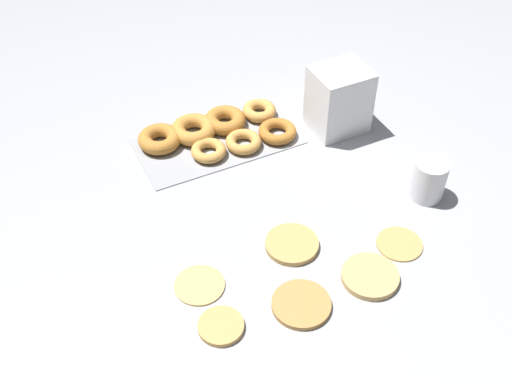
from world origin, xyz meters
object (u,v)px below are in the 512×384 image
at_px(pancake_5, 292,244).
at_px(donut_tray, 216,133).
at_px(paper_cup, 429,180).
at_px(pancake_2, 221,326).
at_px(pancake_3, 400,243).
at_px(pancake_1, 370,276).
at_px(container_stack, 339,100).
at_px(pancake_4, 199,284).
at_px(pancake_0, 301,304).

bearing_deg(pancake_5, donut_tray, -90.22).
relative_size(pancake_5, paper_cup, 1.16).
xyz_separation_m(pancake_2, pancake_5, (-0.22, -0.13, 0.00)).
height_order(pancake_3, donut_tray, donut_tray).
height_order(pancake_1, pancake_5, pancake_1).
height_order(container_stack, paper_cup, container_stack).
relative_size(pancake_2, pancake_3, 0.90).
distance_m(pancake_4, donut_tray, 0.48).
height_order(pancake_0, pancake_5, pancake_5).
bearing_deg(pancake_1, paper_cup, -149.13).
distance_m(pancake_2, paper_cup, 0.60).
bearing_deg(pancake_2, pancake_5, -150.71).
relative_size(pancake_3, paper_cup, 1.00).
bearing_deg(pancake_1, pancake_3, -155.28).
bearing_deg(pancake_5, pancake_1, 124.65).
bearing_deg(container_stack, pancake_3, 77.52).
bearing_deg(pancake_0, container_stack, -127.85).
xyz_separation_m(pancake_0, donut_tray, (-0.06, -0.56, 0.01)).
distance_m(container_stack, paper_cup, 0.32).
height_order(pancake_5, paper_cup, paper_cup).
bearing_deg(pancake_0, pancake_5, -111.53).
xyz_separation_m(pancake_2, paper_cup, (-0.58, -0.13, 0.04)).
bearing_deg(pancake_5, container_stack, -133.65).
xyz_separation_m(pancake_2, container_stack, (-0.53, -0.45, 0.08)).
bearing_deg(paper_cup, pancake_2, 12.43).
bearing_deg(container_stack, pancake_5, 46.35).
xyz_separation_m(donut_tray, paper_cup, (-0.36, 0.41, 0.03)).
bearing_deg(pancake_4, pancake_0, 140.16).
height_order(pancake_2, pancake_3, pancake_2).
xyz_separation_m(pancake_4, container_stack, (-0.53, -0.33, 0.08)).
bearing_deg(donut_tray, paper_cup, 130.90).
xyz_separation_m(pancake_1, donut_tray, (0.10, -0.56, 0.01)).
distance_m(pancake_5, paper_cup, 0.36).
height_order(pancake_3, paper_cup, paper_cup).
xyz_separation_m(pancake_3, pancake_5, (0.21, -0.10, 0.00)).
distance_m(pancake_1, pancake_2, 0.33).
relative_size(donut_tray, paper_cup, 4.11).
bearing_deg(container_stack, paper_cup, 99.25).
bearing_deg(pancake_2, donut_tray, -112.61).
xyz_separation_m(pancake_0, container_stack, (-0.36, -0.47, 0.08)).
bearing_deg(pancake_2, pancake_0, 172.04).
distance_m(pancake_1, pancake_5, 0.18).
bearing_deg(pancake_5, pancake_2, 29.29).
distance_m(pancake_5, donut_tray, 0.41).
xyz_separation_m(pancake_4, pancake_5, (-0.22, -0.01, 0.00)).
bearing_deg(paper_cup, pancake_1, 30.87).
bearing_deg(paper_cup, donut_tray, -49.10).
bearing_deg(pancake_4, pancake_3, 168.73).
bearing_deg(pancake_1, pancake_0, -0.43).
bearing_deg(pancake_3, pancake_4, -11.27).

